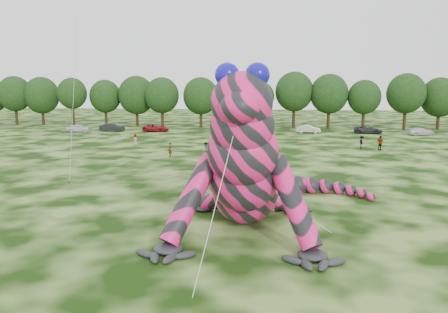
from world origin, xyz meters
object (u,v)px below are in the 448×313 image
tree_2 (42,101)px  car_0 (78,128)px  tree_1 (15,100)px  car_6 (368,130)px  inflatable_gecko (247,145)px  car_5 (309,129)px  tree_8 (232,104)px  tree_14 (439,103)px  car_7 (421,131)px  tree_7 (201,102)px  car_3 (226,129)px  tree_5 (137,101)px  tree_12 (364,104)px  spectator_3 (380,143)px  tree_4 (105,103)px  tree_13 (406,102)px  spectator_5 (272,154)px  tree_9 (260,105)px  tree_11 (329,101)px  car_1 (112,127)px  spectator_0 (170,150)px  spectator_1 (206,150)px  tree_3 (73,102)px  tree_10 (294,100)px  spectator_2 (362,142)px  tree_6 (162,102)px  spectator_4 (135,140)px  car_2 (156,128)px  car_4 (252,128)px

tree_2 → car_0: bearing=-42.9°
tree_1 → car_6: bearing=-6.8°
inflatable_gecko → car_5: 49.96m
tree_8 → car_0: size_ratio=2.26×
tree_14 → car_7: tree_14 is taller
tree_7 → car_3: bearing=-54.6°
tree_5 → car_6: (42.56, -8.44, -4.25)m
tree_12 → spectator_3: bearing=-96.2°
tree_1 → car_7: tree_1 is taller
tree_4 → tree_14: bearing=0.0°
tree_13 → spectator_5: (-23.32, -36.65, -4.14)m
tree_9 → tree_11: 12.77m
car_1 → car_3: bearing=-94.3°
spectator_3 → spectator_0: size_ratio=1.13×
tree_14 → spectator_1: size_ratio=5.28×
tree_3 → tree_13: bearing=0.1°
tree_7 → car_3: (5.79, -8.15, -4.10)m
tree_1 → tree_11: bearing=0.1°
car_0 → spectator_1: bearing=-141.3°
inflatable_gecko → tree_8: inflatable_gecko is taller
tree_1 → tree_7: size_ratio=1.04×
tree_10 → tree_2: bearing=179.8°
tree_5 → spectator_0: 39.35m
tree_2 → tree_8: 38.84m
tree_3 → tree_11: tree_11 is taller
tree_10 → tree_13: (19.73, -1.45, -0.19)m
tree_11 → spectator_2: (1.28, -26.30, -4.23)m
tree_11 → tree_8: bearing=-176.2°
car_3 → spectator_3: bearing=-139.4°
tree_6 → car_7: bearing=-10.7°
spectator_4 → tree_9: bearing=134.0°
tree_6 → tree_13: (44.69, 0.44, 0.32)m
tree_2 → tree_11: bearing=-0.6°
car_6 → tree_11: bearing=42.0°
car_2 → tree_7: bearing=-37.9°
tree_2 → spectator_4: (28.54, -27.75, -4.02)m
car_3 → car_7: 31.61m
tree_5 → tree_14: tree_5 is taller
spectator_4 → tree_8: bearing=143.0°
tree_14 → spectator_4: size_ratio=5.90×
spectator_1 → tree_1: bearing=-121.3°
car_0 → tree_3: bearing=20.7°
tree_5 → spectator_2: (38.19, -26.54, -4.09)m
tree_7 → car_1: tree_7 is taller
car_4 → spectator_1: spectator_1 is taller
car_3 → spectator_1: (0.79, -26.42, 0.25)m
tree_12 → car_2: size_ratio=1.93×
car_3 → car_6: size_ratio=0.95×
car_2 → spectator_2: size_ratio=2.90×
tree_7 → tree_8: (5.86, 0.18, -0.27)m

